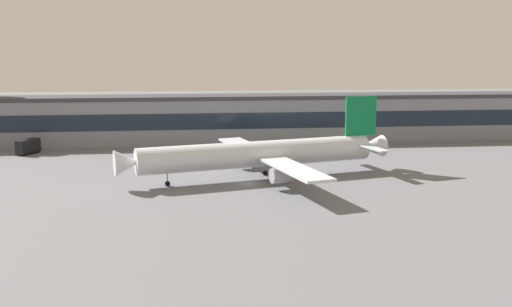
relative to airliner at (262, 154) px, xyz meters
name	(u,v)px	position (x,y,z in m)	size (l,w,h in m)	color
ground_plane	(247,183)	(-3.78, -4.72, -5.59)	(600.00, 600.00, 0.00)	slate
terminal_building	(229,119)	(-3.78, 53.03, 1.83)	(198.77, 14.43, 14.78)	gray
airliner	(262,154)	(0.00, 0.00, 0.00)	(62.93, 54.21, 17.73)	silver
catering_truck	(28,146)	(-60.75, 37.80, -3.30)	(5.57, 7.60, 4.15)	black
belt_loader	(310,145)	(18.85, 36.44, -4.44)	(2.58, 6.56, 1.95)	black
traffic_cone_0	(292,185)	(5.26, -8.58, -5.27)	(0.50, 0.50, 0.63)	#F2590C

